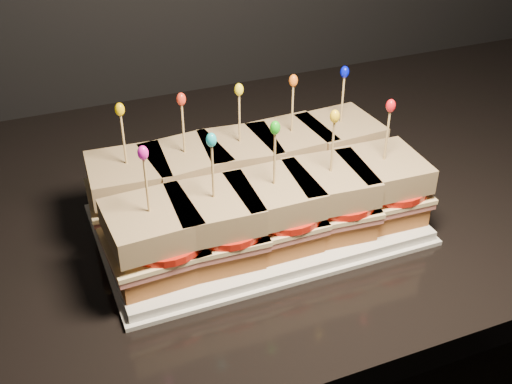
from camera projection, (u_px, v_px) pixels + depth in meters
name	position (u px, v px, depth m)	size (l,w,h in m)	color
granite_slab	(100.00, 230.00, 0.89)	(2.18, 0.75, 0.04)	black
platter	(256.00, 221.00, 0.86)	(0.40, 0.25, 0.02)	white
platter_rim	(256.00, 224.00, 0.87)	(0.42, 0.26, 0.01)	white
sandwich_0_bread_bot	(132.00, 209.00, 0.85)	(0.10, 0.10, 0.03)	brown
sandwich_0_ham	(131.00, 198.00, 0.84)	(0.11, 0.10, 0.01)	#C35F5A
sandwich_0_cheese	(130.00, 194.00, 0.83)	(0.11, 0.10, 0.01)	#F7DB9B
sandwich_0_tomato	(140.00, 189.00, 0.83)	(0.10, 0.10, 0.01)	red
sandwich_0_bread_top	(128.00, 175.00, 0.82)	(0.10, 0.10, 0.03)	#4D2D0C
sandwich_0_pick	(124.00, 142.00, 0.79)	(0.00, 0.00, 0.09)	tan
sandwich_0_frill	(120.00, 109.00, 0.77)	(0.01, 0.01, 0.02)	#EBB700
sandwich_1_bread_bot	(188.00, 197.00, 0.87)	(0.10, 0.10, 0.03)	brown
sandwich_1_ham	(187.00, 186.00, 0.86)	(0.11, 0.10, 0.01)	#C35F5A
sandwich_1_cheese	(187.00, 182.00, 0.86)	(0.11, 0.10, 0.01)	#F7DB9B
sandwich_1_tomato	(197.00, 177.00, 0.85)	(0.10, 0.10, 0.01)	red
sandwich_1_bread_top	(186.00, 163.00, 0.84)	(0.10, 0.10, 0.03)	#4D2D0C
sandwich_1_pick	(183.00, 131.00, 0.82)	(0.00, 0.00, 0.09)	tan
sandwich_1_frill	(181.00, 99.00, 0.79)	(0.01, 0.01, 0.02)	red
sandwich_2_bread_bot	(240.00, 185.00, 0.90)	(0.10, 0.10, 0.03)	brown
sandwich_2_ham	(240.00, 175.00, 0.89)	(0.11, 0.10, 0.01)	#C35F5A
sandwich_2_cheese	(240.00, 171.00, 0.88)	(0.11, 0.10, 0.01)	#F7DB9B
sandwich_2_tomato	(250.00, 166.00, 0.88)	(0.10, 0.10, 0.01)	red
sandwich_2_bread_top	(240.00, 152.00, 0.87)	(0.10, 0.10, 0.03)	#4D2D0C
sandwich_2_pick	(239.00, 121.00, 0.84)	(0.00, 0.00, 0.09)	tan
sandwich_2_frill	(239.00, 90.00, 0.82)	(0.01, 0.01, 0.02)	yellow
sandwich_3_bread_bot	(290.00, 175.00, 0.92)	(0.10, 0.10, 0.03)	brown
sandwich_3_ham	(291.00, 164.00, 0.91)	(0.11, 0.10, 0.01)	#C35F5A
sandwich_3_cheese	(291.00, 160.00, 0.91)	(0.11, 0.10, 0.01)	#F7DB9B
sandwich_3_tomato	(300.00, 156.00, 0.90)	(0.10, 0.10, 0.01)	red
sandwich_3_bread_top	(291.00, 142.00, 0.89)	(0.10, 0.10, 0.03)	#4D2D0C
sandwich_3_pick	(292.00, 112.00, 0.87)	(0.00, 0.00, 0.09)	tan
sandwich_3_frill	(293.00, 80.00, 0.84)	(0.01, 0.01, 0.02)	orange
sandwich_4_bread_bot	(337.00, 164.00, 0.95)	(0.10, 0.10, 0.03)	brown
sandwich_4_ham	(338.00, 154.00, 0.94)	(0.11, 0.10, 0.01)	#C35F5A
sandwich_4_cheese	(338.00, 150.00, 0.93)	(0.11, 0.10, 0.01)	#F7DB9B
sandwich_4_tomato	(348.00, 146.00, 0.93)	(0.10, 0.10, 0.01)	red
sandwich_4_bread_top	(340.00, 132.00, 0.92)	(0.10, 0.10, 0.03)	#4D2D0C
sandwich_4_pick	(342.00, 102.00, 0.89)	(0.00, 0.00, 0.09)	tan
sandwich_4_frill	(345.00, 72.00, 0.87)	(0.01, 0.01, 0.02)	#030ADF
sandwich_5_bread_bot	(155.00, 260.00, 0.76)	(0.10, 0.10, 0.03)	brown
sandwich_5_ham	(153.00, 248.00, 0.75)	(0.11, 0.10, 0.01)	#C35F5A
sandwich_5_cheese	(153.00, 243.00, 0.75)	(0.11, 0.10, 0.01)	#F7DB9B
sandwich_5_tomato	(164.00, 239.00, 0.74)	(0.10, 0.10, 0.01)	red
sandwich_5_bread_top	(151.00, 223.00, 0.73)	(0.10, 0.10, 0.03)	#4D2D0C
sandwich_5_pick	(147.00, 189.00, 0.70)	(0.00, 0.00, 0.09)	tan
sandwich_5_frill	(143.00, 153.00, 0.68)	(0.01, 0.01, 0.02)	#D718A4
sandwich_6_bread_bot	(216.00, 245.00, 0.78)	(0.10, 0.10, 0.03)	brown
sandwich_6_ham	(215.00, 233.00, 0.77)	(0.11, 0.10, 0.01)	#C35F5A
sandwich_6_cheese	(215.00, 229.00, 0.77)	(0.11, 0.10, 0.01)	#F7DB9B
sandwich_6_tomato	(226.00, 224.00, 0.76)	(0.10, 0.10, 0.01)	red
sandwich_6_bread_top	(214.00, 209.00, 0.75)	(0.10, 0.10, 0.03)	#4D2D0C
sandwich_6_pick	(213.00, 175.00, 0.73)	(0.00, 0.00, 0.09)	tan
sandwich_6_frill	(211.00, 140.00, 0.70)	(0.01, 0.01, 0.02)	#14AFBD
sandwich_7_bread_bot	(273.00, 231.00, 0.81)	(0.10, 0.10, 0.03)	brown
sandwich_7_ham	(273.00, 219.00, 0.80)	(0.11, 0.10, 0.01)	#C35F5A
sandwich_7_cheese	(274.00, 215.00, 0.79)	(0.11, 0.10, 0.01)	#F7DB9B
sandwich_7_tomato	(285.00, 210.00, 0.79)	(0.10, 0.10, 0.01)	red
sandwich_7_bread_top	(274.00, 195.00, 0.78)	(0.10, 0.10, 0.03)	#4D2D0C
sandwich_7_pick	(275.00, 162.00, 0.75)	(0.00, 0.00, 0.09)	tan
sandwich_7_frill	(275.00, 128.00, 0.73)	(0.01, 0.01, 0.02)	#18B516
sandwich_8_bread_bot	(327.00, 217.00, 0.83)	(0.10, 0.10, 0.03)	brown
sandwich_8_ham	(328.00, 206.00, 0.82)	(0.11, 0.10, 0.01)	#C35F5A
sandwich_8_cheese	(329.00, 202.00, 0.82)	(0.11, 0.10, 0.01)	#F7DB9B
sandwich_8_tomato	(339.00, 197.00, 0.81)	(0.10, 0.10, 0.01)	red
sandwich_8_bread_top	(330.00, 183.00, 0.80)	(0.10, 0.10, 0.03)	#4D2D0C
sandwich_8_pick	(332.00, 150.00, 0.78)	(0.00, 0.00, 0.09)	tan
sandwich_8_frill	(335.00, 116.00, 0.75)	(0.01, 0.01, 0.02)	yellow
sandwich_9_bread_bot	(378.00, 205.00, 0.86)	(0.10, 0.10, 0.03)	brown
sandwich_9_ham	(380.00, 194.00, 0.85)	(0.11, 0.10, 0.01)	#C35F5A
sandwich_9_cheese	(380.00, 189.00, 0.84)	(0.11, 0.10, 0.01)	#F7DB9B
sandwich_9_tomato	(391.00, 185.00, 0.84)	(0.10, 0.10, 0.01)	red
sandwich_9_bread_top	(383.00, 171.00, 0.83)	(0.10, 0.10, 0.03)	#4D2D0C
sandwich_9_pick	(387.00, 138.00, 0.80)	(0.00, 0.00, 0.09)	tan
sandwich_9_frill	(391.00, 106.00, 0.78)	(0.01, 0.01, 0.02)	red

